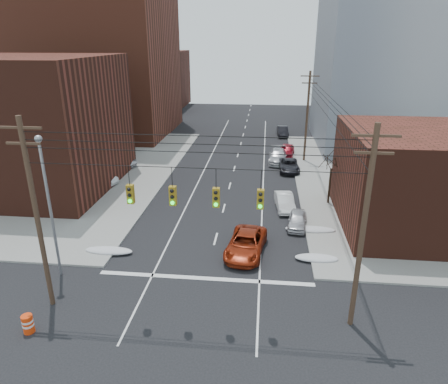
% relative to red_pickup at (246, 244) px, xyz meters
% --- Properties ---
extents(ground, '(160.00, 160.00, 0.00)m').
position_rel_red_pickup_xyz_m(ground, '(-2.44, -10.07, -0.75)').
color(ground, black).
rests_on(ground, ground).
extents(sidewalk_nw, '(40.00, 40.00, 0.15)m').
position_rel_red_pickup_xyz_m(sidewalk_nw, '(-29.44, 16.93, -0.67)').
color(sidewalk_nw, gray).
rests_on(sidewalk_nw, ground).
extents(building_brick_tall, '(24.00, 20.00, 30.00)m').
position_rel_red_pickup_xyz_m(building_brick_tall, '(-26.44, 37.93, 14.25)').
color(building_brick_tall, brown).
rests_on(building_brick_tall, ground).
extents(building_brick_near, '(20.00, 16.00, 13.00)m').
position_rel_red_pickup_xyz_m(building_brick_near, '(-24.44, 11.93, 5.75)').
color(building_brick_near, '#451F14').
rests_on(building_brick_near, ground).
extents(building_brick_far, '(22.00, 18.00, 12.00)m').
position_rel_red_pickup_xyz_m(building_brick_far, '(-28.44, 63.93, 5.25)').
color(building_brick_far, '#451F14').
rests_on(building_brick_far, ground).
extents(building_office, '(22.00, 20.00, 25.00)m').
position_rel_red_pickup_xyz_m(building_office, '(19.56, 33.93, 11.75)').
color(building_office, gray).
rests_on(building_office, ground).
extents(building_glass, '(20.00, 18.00, 22.00)m').
position_rel_red_pickup_xyz_m(building_glass, '(21.56, 59.93, 10.25)').
color(building_glass, gray).
rests_on(building_glass, ground).
extents(building_storefront, '(16.00, 12.00, 8.00)m').
position_rel_red_pickup_xyz_m(building_storefront, '(15.56, 5.93, 3.25)').
color(building_storefront, '#451F14').
rests_on(building_storefront, ground).
extents(utility_pole_left, '(2.20, 0.28, 11.00)m').
position_rel_red_pickup_xyz_m(utility_pole_left, '(-10.94, -7.07, 5.04)').
color(utility_pole_left, '#473323').
rests_on(utility_pole_left, ground).
extents(utility_pole_right, '(2.20, 0.28, 11.00)m').
position_rel_red_pickup_xyz_m(utility_pole_right, '(6.06, -7.07, 5.04)').
color(utility_pole_right, '#473323').
rests_on(utility_pole_right, ground).
extents(utility_pole_far, '(2.20, 0.28, 11.00)m').
position_rel_red_pickup_xyz_m(utility_pole_far, '(6.06, 23.93, 5.04)').
color(utility_pole_far, '#473323').
rests_on(utility_pole_far, ground).
extents(traffic_signals, '(17.00, 0.42, 2.02)m').
position_rel_red_pickup_xyz_m(traffic_signals, '(-2.34, -7.10, 6.42)').
color(traffic_signals, black).
rests_on(traffic_signals, ground).
extents(street_light, '(0.44, 0.44, 9.32)m').
position_rel_red_pickup_xyz_m(street_light, '(-11.94, -4.07, 4.79)').
color(street_light, gray).
rests_on(street_light, ground).
extents(bare_tree, '(2.09, 2.20, 4.93)m').
position_rel_red_pickup_xyz_m(bare_tree, '(7.15, 9.93, 1.57)').
color(bare_tree, black).
rests_on(bare_tree, ground).
extents(snow_nw, '(3.50, 1.08, 0.42)m').
position_rel_red_pickup_xyz_m(snow_nw, '(-9.84, -1.07, -0.54)').
color(snow_nw, silver).
rests_on(snow_nw, ground).
extents(snow_ne, '(3.00, 1.08, 0.42)m').
position_rel_red_pickup_xyz_m(snow_ne, '(4.96, -0.57, -0.54)').
color(snow_ne, silver).
rests_on(snow_ne, ground).
extents(snow_east_far, '(4.00, 1.08, 0.42)m').
position_rel_red_pickup_xyz_m(snow_east_far, '(4.96, 3.93, -0.54)').
color(snow_east_far, silver).
rests_on(snow_east_far, ground).
extents(red_pickup, '(3.14, 5.65, 1.50)m').
position_rel_red_pickup_xyz_m(red_pickup, '(0.00, 0.00, 0.00)').
color(red_pickup, maroon).
rests_on(red_pickup, ground).
extents(parked_car_a, '(1.90, 3.81, 1.25)m').
position_rel_red_pickup_xyz_m(parked_car_a, '(3.96, 4.70, -0.12)').
color(parked_car_a, silver).
rests_on(parked_car_a, ground).
extents(parked_car_b, '(1.88, 4.32, 1.38)m').
position_rel_red_pickup_xyz_m(parked_car_b, '(3.07, 8.40, -0.06)').
color(parked_car_b, white).
rests_on(parked_car_b, ground).
extents(parked_car_c, '(2.45, 4.97, 1.36)m').
position_rel_red_pickup_xyz_m(parked_car_c, '(3.96, 19.66, -0.07)').
color(parked_car_c, black).
rests_on(parked_car_c, ground).
extents(parked_car_d, '(2.47, 5.53, 1.57)m').
position_rel_red_pickup_xyz_m(parked_car_d, '(2.74, 23.08, 0.04)').
color(parked_car_d, '#AFAFB4').
rests_on(parked_car_d, ground).
extents(parked_car_e, '(2.43, 4.76, 1.55)m').
position_rel_red_pickup_xyz_m(parked_car_e, '(3.96, 26.00, 0.03)').
color(parked_car_e, maroon).
rests_on(parked_car_e, ground).
extents(parked_car_f, '(1.83, 4.64, 1.50)m').
position_rel_red_pickup_xyz_m(parked_car_f, '(3.81, 37.78, 0.00)').
color(parked_car_f, black).
rests_on(parked_car_f, ground).
extents(lot_car_a, '(4.15, 2.42, 1.29)m').
position_rel_red_pickup_xyz_m(lot_car_a, '(-16.05, 12.72, 0.05)').
color(lot_car_a, silver).
rests_on(lot_car_a, sidewalk_nw).
extents(lot_car_b, '(5.35, 3.82, 1.35)m').
position_rel_red_pickup_xyz_m(lot_car_b, '(-16.35, 19.16, 0.08)').
color(lot_car_b, silver).
rests_on(lot_car_b, sidewalk_nw).
extents(lot_car_c, '(5.26, 2.24, 1.51)m').
position_rel_red_pickup_xyz_m(lot_car_c, '(-21.56, 11.16, 0.16)').
color(lot_car_c, black).
rests_on(lot_car_c, sidewalk_nw).
extents(lot_car_d, '(3.75, 1.60, 1.26)m').
position_rel_red_pickup_xyz_m(lot_car_d, '(-19.65, 13.92, 0.03)').
color(lot_car_d, silver).
rests_on(lot_car_d, sidewalk_nw).
extents(construction_barrel, '(0.76, 0.76, 1.03)m').
position_rel_red_pickup_xyz_m(construction_barrel, '(-10.94, -9.52, -0.22)').
color(construction_barrel, red).
rests_on(construction_barrel, ground).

